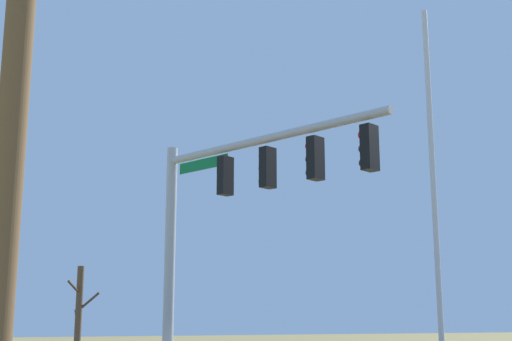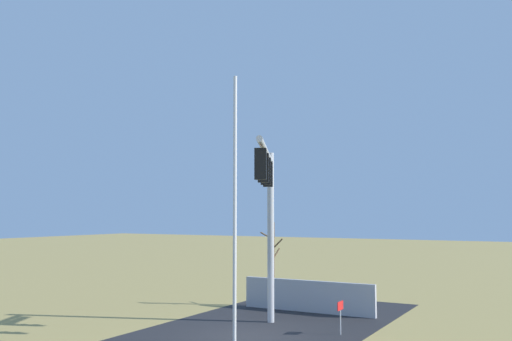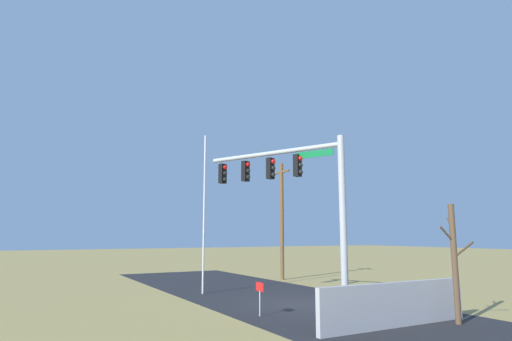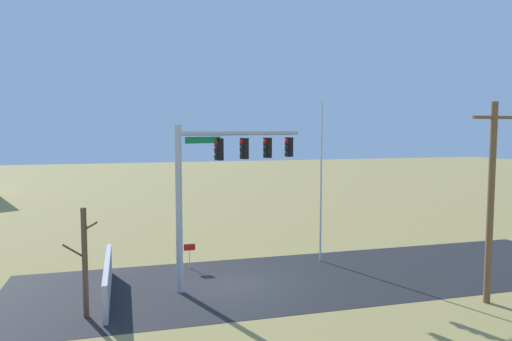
# 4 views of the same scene
# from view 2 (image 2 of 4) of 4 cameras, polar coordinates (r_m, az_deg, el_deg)

# --- Properties ---
(ground_plane) EXTENTS (160.00, 160.00, 0.00)m
(ground_plane) POSITION_cam_2_polar(r_m,az_deg,el_deg) (20.81, -1.18, -16.86)
(ground_plane) COLOR #9E894C
(sidewalk_corner) EXTENTS (6.00, 6.00, 0.01)m
(sidewalk_corner) POSITION_cam_2_polar(r_m,az_deg,el_deg) (24.11, 2.70, -15.15)
(sidewalk_corner) COLOR #B7B5AD
(sidewalk_corner) RESTS_ON ground_plane
(retaining_fence) EXTENTS (0.20, 6.34, 1.42)m
(retaining_fence) POSITION_cam_2_polar(r_m,az_deg,el_deg) (25.54, 5.41, -12.93)
(retaining_fence) COLOR #A8A8AD
(retaining_fence) RESTS_ON ground_plane
(signal_mast) EXTENTS (6.43, 3.13, 7.00)m
(signal_mast) POSITION_cam_2_polar(r_m,az_deg,el_deg) (20.61, 1.24, -2.80)
(signal_mast) COLOR #B2B5BA
(signal_mast) RESTS_ON ground_plane
(flagpole) EXTENTS (0.10, 0.10, 8.22)m
(flagpole) POSITION_cam_2_polar(r_m,az_deg,el_deg) (14.81, -2.23, -5.78)
(flagpole) COLOR silver
(flagpole) RESTS_ON ground_plane
(bare_tree) EXTENTS (1.27, 1.02, 4.02)m
(bare_tree) POSITION_cam_2_polar(r_m,az_deg,el_deg) (26.93, 1.75, -9.60)
(bare_tree) COLOR brown
(bare_tree) RESTS_ON ground_plane
(open_sign) EXTENTS (0.56, 0.04, 1.22)m
(open_sign) POSITION_cam_2_polar(r_m,az_deg,el_deg) (20.96, 8.80, -14.19)
(open_sign) COLOR silver
(open_sign) RESTS_ON ground_plane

